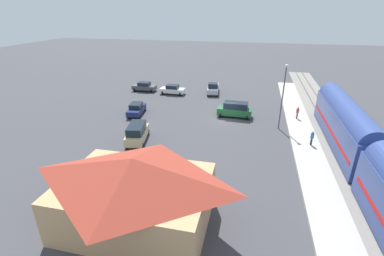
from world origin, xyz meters
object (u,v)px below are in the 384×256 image
at_px(passenger_train, 375,162).
at_px(pickup_silver, 213,88).
at_px(sedan_charcoal, 144,87).
at_px(sedan_white, 173,90).
at_px(light_pole_near_platform, 283,90).
at_px(pedestrian_waiting_far, 298,112).
at_px(station_building, 135,190).
at_px(suv_green, 235,109).
at_px(pedestrian_on_platform, 312,137).
at_px(suv_tan, 137,133).
at_px(sedan_navy, 136,109).

relative_size(passenger_train, pickup_silver, 6.56).
height_order(sedan_charcoal, sedan_white, same).
distance_m(sedan_white, light_pole_near_platform, 22.39).
bearing_deg(pedestrian_waiting_far, sedan_charcoal, -19.20).
relative_size(station_building, sedan_charcoal, 2.48).
xyz_separation_m(sedan_charcoal, suv_green, (-18.16, 9.90, 0.27)).
xyz_separation_m(pedestrian_on_platform, suv_tan, (19.93, 3.10, -0.13)).
xyz_separation_m(station_building, suv_green, (-5.15, -23.40, -1.65)).
relative_size(station_building, pedestrian_waiting_far, 6.53).
height_order(sedan_charcoal, suv_green, suv_green).
bearing_deg(suv_green, pickup_silver, -66.30).
distance_m(passenger_train, pedestrian_on_platform, 8.54).
xyz_separation_m(sedan_charcoal, suv_tan, (-7.56, 20.77, 0.27)).
relative_size(passenger_train, pedestrian_waiting_far, 21.46).
xyz_separation_m(pedestrian_on_platform, sedan_navy, (23.77, -5.45, -0.40)).
xyz_separation_m(sedan_navy, sedan_white, (-2.20, -11.42, 0.00)).
relative_size(passenger_train, sedan_navy, 7.80).
height_order(suv_tan, suv_green, same).
distance_m(sedan_charcoal, sedan_navy, 12.77).
distance_m(sedan_charcoal, pickup_silver, 13.22).
bearing_deg(pedestrian_on_platform, pickup_silver, -53.22).
bearing_deg(station_building, light_pole_near_platform, -118.80).
bearing_deg(light_pole_near_platform, sedan_charcoal, -28.12).
bearing_deg(pickup_silver, station_building, 89.79).
bearing_deg(pedestrian_waiting_far, station_building, 59.95).
xyz_separation_m(station_building, pedestrian_waiting_far, (-13.86, -23.95, -1.52)).
bearing_deg(pedestrian_waiting_far, suv_tan, 30.60).
relative_size(sedan_white, light_pole_near_platform, 0.54).
relative_size(pedestrian_on_platform, sedan_navy, 0.36).
xyz_separation_m(passenger_train, light_pole_near_platform, (6.80, -12.36, 2.41)).
height_order(passenger_train, sedan_white, passenger_train).
bearing_deg(suv_green, pedestrian_waiting_far, -176.40).
bearing_deg(light_pole_near_platform, station_building, 61.20).
bearing_deg(pickup_silver, sedan_navy, 55.62).
height_order(suv_green, light_pole_near_platform, light_pole_near_platform).
bearing_deg(pickup_silver, sedan_white, 17.95).
xyz_separation_m(station_building, pedestrian_on_platform, (-14.49, -15.64, -1.52)).
height_order(pedestrian_on_platform, light_pole_near_platform, light_pole_near_platform).
bearing_deg(pedestrian_on_platform, sedan_charcoal, -32.72).
bearing_deg(sedan_charcoal, sedan_navy, 106.93).
xyz_separation_m(pedestrian_waiting_far, sedan_white, (20.95, -8.56, -0.40)).
bearing_deg(sedan_navy, sedan_charcoal, -73.07).
bearing_deg(pedestrian_on_platform, suv_green, -39.75).
bearing_deg(sedan_navy, suv_tan, 114.19).
distance_m(passenger_train, suv_tan, 23.94).
bearing_deg(sedan_charcoal, sedan_white, 172.36).
distance_m(station_building, pickup_silver, 34.89).
bearing_deg(sedan_charcoal, passenger_train, 140.79).
xyz_separation_m(sedan_charcoal, sedan_white, (-5.92, 0.79, 0.00)).
xyz_separation_m(pedestrian_on_platform, sedan_charcoal, (27.49, -17.67, -0.40)).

